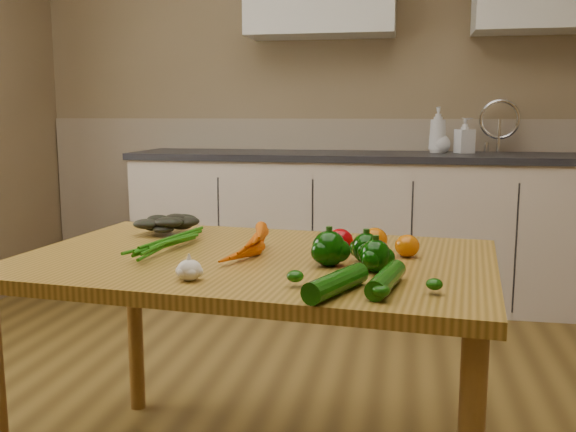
% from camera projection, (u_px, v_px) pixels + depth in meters
% --- Properties ---
extents(room, '(4.04, 5.04, 2.64)m').
position_uv_depth(room, '(255.00, 75.00, 1.88)').
color(room, brown).
rests_on(room, ground).
extents(counter_run, '(2.84, 0.64, 1.14)m').
position_uv_depth(counter_run, '(367.00, 225.00, 3.92)').
color(counter_run, beige).
rests_on(counter_run, ground).
extents(table, '(1.43, 0.99, 0.72)m').
position_uv_depth(table, '(256.00, 283.00, 1.88)').
color(table, '#AA7F31').
rests_on(table, ground).
extents(soap_bottle_a, '(0.12, 0.12, 0.27)m').
position_uv_depth(soap_bottle_a, '(438.00, 130.00, 3.85)').
color(soap_bottle_a, silver).
rests_on(soap_bottle_a, counter_run).
extents(soap_bottle_b, '(0.13, 0.13, 0.21)m').
position_uv_depth(soap_bottle_b, '(465.00, 136.00, 3.80)').
color(soap_bottle_b, silver).
rests_on(soap_bottle_b, counter_run).
extents(soap_bottle_c, '(0.16, 0.16, 0.15)m').
position_uv_depth(soap_bottle_c, '(441.00, 140.00, 3.85)').
color(soap_bottle_c, silver).
rests_on(soap_bottle_c, counter_run).
extents(carrot_bunch, '(0.27, 0.22, 0.07)m').
position_uv_depth(carrot_bunch, '(224.00, 243.00, 1.89)').
color(carrot_bunch, '#D35604').
rests_on(carrot_bunch, table).
extents(leafy_greens, '(0.19, 0.17, 0.10)m').
position_uv_depth(leafy_greens, '(169.00, 220.00, 2.20)').
color(leafy_greens, black).
rests_on(leafy_greens, table).
extents(garlic_bulb, '(0.06, 0.06, 0.05)m').
position_uv_depth(garlic_bulb, '(189.00, 270.00, 1.59)').
color(garlic_bulb, silver).
rests_on(garlic_bulb, table).
extents(pepper_a, '(0.09, 0.09, 0.09)m').
position_uv_depth(pepper_a, '(329.00, 249.00, 1.74)').
color(pepper_a, '#063302').
rests_on(pepper_a, table).
extents(pepper_b, '(0.08, 0.08, 0.08)m').
position_uv_depth(pepper_b, '(366.00, 248.00, 1.78)').
color(pepper_b, '#063302').
rests_on(pepper_b, table).
extents(pepper_c, '(0.08, 0.08, 0.08)m').
position_uv_depth(pepper_c, '(375.00, 256.00, 1.67)').
color(pepper_c, '#063302').
rests_on(pepper_c, table).
extents(tomato_a, '(0.08, 0.08, 0.07)m').
position_uv_depth(tomato_a, '(340.00, 241.00, 1.90)').
color(tomato_a, '#970207').
rests_on(tomato_a, table).
extents(tomato_b, '(0.08, 0.08, 0.07)m').
position_uv_depth(tomato_b, '(375.00, 239.00, 1.93)').
color(tomato_b, '#C65E04').
rests_on(tomato_b, table).
extents(tomato_c, '(0.07, 0.07, 0.07)m').
position_uv_depth(tomato_c, '(407.00, 246.00, 1.85)').
color(tomato_c, '#C65E04').
rests_on(tomato_c, table).
extents(zucchini_a, '(0.09, 0.23, 0.05)m').
position_uv_depth(zucchini_a, '(386.00, 280.00, 1.51)').
color(zucchini_a, '#0D4107').
rests_on(zucchini_a, table).
extents(zucchini_b, '(0.14, 0.23, 0.05)m').
position_uv_depth(zucchini_b, '(336.00, 283.00, 1.47)').
color(zucchini_b, '#0D4107').
rests_on(zucchini_b, table).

